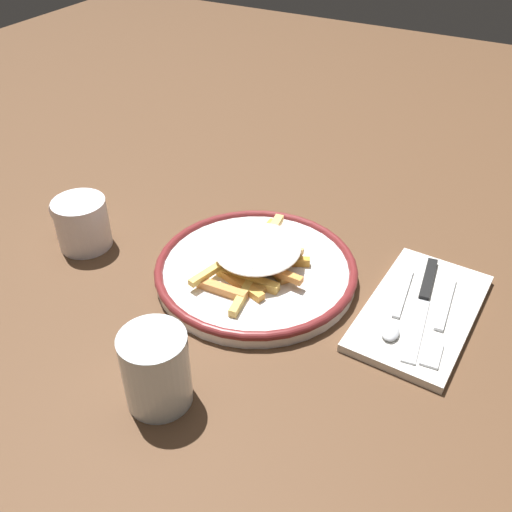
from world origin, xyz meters
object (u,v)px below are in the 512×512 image
fork (441,320)px  water_glass (156,369)px  fries_heap (256,255)px  plate (256,270)px  knife (424,298)px  napkin (420,312)px  spoon (396,316)px  coffee_mug (82,223)px

fork → water_glass: bearing=46.7°
fries_heap → water_glass: 0.24m
fries_heap → fork: 0.26m
plate → water_glass: (-0.01, 0.24, 0.03)m
knife → water_glass: bearing=53.5°
fries_heap → knife: size_ratio=1.03×
napkin → plate: bearing=8.6°
fries_heap → knife: bearing=-167.0°
knife → spoon: spoon is taller
napkin → coffee_mug: 0.51m
plate → napkin: 0.23m
coffee_mug → plate: bearing=-168.4°
water_glass → napkin: bearing=-128.6°
napkin → spoon: (0.02, 0.03, 0.01)m
knife → fork: bearing=135.3°
knife → coffee_mug: size_ratio=2.00×
plate → coffee_mug: (0.27, 0.06, 0.03)m
plate → water_glass: 0.25m
plate → coffee_mug: coffee_mug is taller
coffee_mug → water_glass: bearing=146.0°
fork → knife: 0.04m
fries_heap → spoon: bearing=179.7°
water_glass → fries_heap: bearing=-88.0°
napkin → spoon: spoon is taller
fork → knife: bearing=-44.7°
plate → water_glass: size_ratio=3.02×
fork → spoon: (0.05, 0.02, 0.00)m
plate → spoon: bearing=180.0°
spoon → coffee_mug: 0.48m
napkin → spoon: bearing=55.1°
fork → spoon: size_ratio=1.16×
plate → fork: plate is taller
fork → knife: knife is taller
knife → water_glass: size_ratio=2.20×
plate → knife: plate is taller
fries_heap → water_glass: water_glass is taller
fries_heap → spoon: 0.21m
fork → knife: size_ratio=0.84×
plate → fries_heap: (0.00, -0.00, 0.03)m
plate → fork: 0.26m
plate → napkin: plate is taller
fork → coffee_mug: 0.54m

